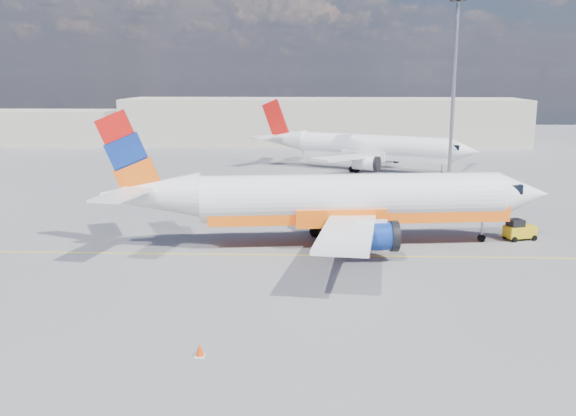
{
  "coord_description": "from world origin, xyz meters",
  "views": [
    {
      "loc": [
        3.49,
        -40.1,
        12.49
      ],
      "look_at": [
        1.72,
        2.38,
        3.5
      ],
      "focal_mm": 40.0,
      "sensor_mm": 36.0,
      "label": 1
    }
  ],
  "objects_px": {
    "main_jet": "(337,200)",
    "traffic_cone": "(200,350)",
    "gse_tug": "(519,230)",
    "second_jet": "(367,148)"
  },
  "relations": [
    {
      "from": "main_jet",
      "to": "traffic_cone",
      "type": "height_order",
      "value": "main_jet"
    },
    {
      "from": "gse_tug",
      "to": "traffic_cone",
      "type": "distance_m",
      "value": 29.81
    },
    {
      "from": "main_jet",
      "to": "gse_tug",
      "type": "bearing_deg",
      "value": 1.33
    },
    {
      "from": "second_jet",
      "to": "traffic_cone",
      "type": "relative_size",
      "value": 46.39
    },
    {
      "from": "gse_tug",
      "to": "traffic_cone",
      "type": "height_order",
      "value": "gse_tug"
    },
    {
      "from": "main_jet",
      "to": "gse_tug",
      "type": "xyz_separation_m",
      "value": [
        13.93,
        2.04,
        -2.6
      ]
    },
    {
      "from": "second_jet",
      "to": "gse_tug",
      "type": "relative_size",
      "value": 11.5
    },
    {
      "from": "second_jet",
      "to": "gse_tug",
      "type": "bearing_deg",
      "value": -51.4
    },
    {
      "from": "gse_tug",
      "to": "second_jet",
      "type": "bearing_deg",
      "value": 85.98
    },
    {
      "from": "main_jet",
      "to": "second_jet",
      "type": "relative_size",
      "value": 1.14
    }
  ]
}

